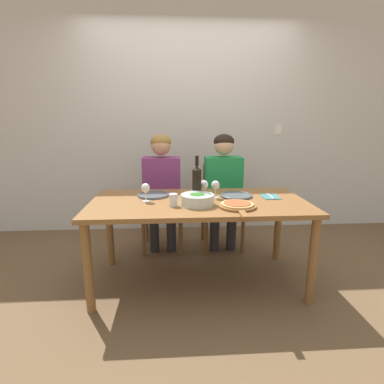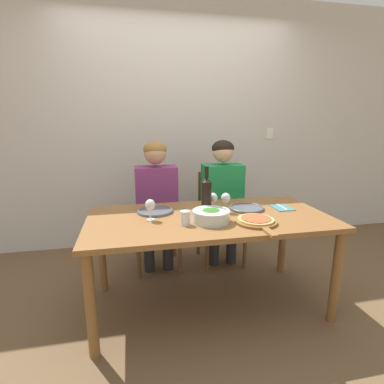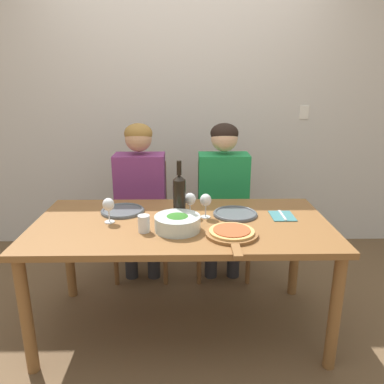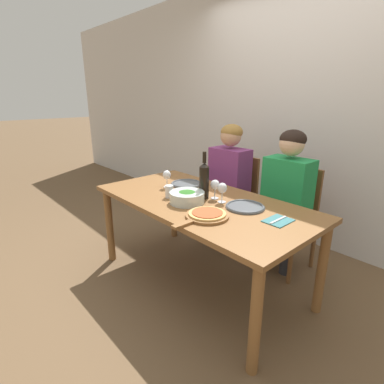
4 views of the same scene
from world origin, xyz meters
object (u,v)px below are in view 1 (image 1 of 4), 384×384
at_px(person_woman, 162,182).
at_px(fork_on_napkin, 270,197).
at_px(person_man, 223,182).
at_px(wine_glass_left, 145,189).
at_px(wine_bottle, 197,182).
at_px(dinner_plate_left, 153,195).
at_px(pizza_on_board, 237,206).
at_px(water_tumbler, 173,200).
at_px(chair_left, 163,203).
at_px(broccoli_bowl, 197,199).
at_px(chair_right, 221,202).
at_px(wine_glass_centre, 204,186).
at_px(dinner_plate_right, 236,196).
at_px(wine_glass_right, 215,186).

distance_m(person_woman, fork_on_napkin, 1.12).
distance_m(person_man, fork_on_napkin, 0.67).
bearing_deg(fork_on_napkin, wine_glass_left, -175.54).
bearing_deg(wine_bottle, dinner_plate_left, 159.38).
bearing_deg(person_man, wine_glass_left, -137.66).
distance_m(pizza_on_board, fork_on_napkin, 0.46).
height_order(dinner_plate_left, pizza_on_board, pizza_on_board).
bearing_deg(water_tumbler, fork_on_napkin, 15.25).
distance_m(wine_glass_left, water_tumbler, 0.27).
bearing_deg(wine_glass_left, pizza_on_board, -16.98).
height_order(chair_left, wine_bottle, wine_bottle).
relative_size(chair_left, wine_bottle, 2.46).
distance_m(person_woman, wine_bottle, 0.72).
xyz_separation_m(person_woman, wine_bottle, (0.31, -0.64, 0.13)).
bearing_deg(fork_on_napkin, broccoli_bowl, -162.34).
relative_size(wine_bottle, dinner_plate_left, 1.32).
xyz_separation_m(chair_right, dinner_plate_left, (-0.69, -0.61, 0.24)).
bearing_deg(wine_glass_left, chair_left, 82.49).
bearing_deg(fork_on_napkin, wine_glass_centre, 178.67).
relative_size(wine_bottle, fork_on_napkin, 2.02).
relative_size(chair_left, dinner_plate_left, 3.25).
bearing_deg(person_woman, water_tumbler, -81.91).
distance_m(pizza_on_board, wine_glass_centre, 0.39).
relative_size(chair_left, pizza_on_board, 2.10).
height_order(person_man, dinner_plate_left, person_man).
relative_size(pizza_on_board, wine_glass_left, 2.83).
relative_size(dinner_plate_left, fork_on_napkin, 1.53).
height_order(person_man, pizza_on_board, person_man).
height_order(chair_left, water_tumbler, chair_left).
bearing_deg(chair_left, pizza_on_board, -59.12).
xyz_separation_m(wine_bottle, broccoli_bowl, (-0.01, -0.17, -0.10)).
distance_m(chair_right, dinner_plate_right, 0.72).
xyz_separation_m(chair_right, person_woman, (-0.64, -0.11, 0.25)).
distance_m(person_woman, wine_glass_left, 0.69).
relative_size(person_man, dinner_plate_left, 4.45).
xyz_separation_m(chair_right, wine_glass_left, (-0.74, -0.79, 0.34)).
bearing_deg(person_woman, broccoli_bowl, -69.30).
bearing_deg(wine_glass_right, dinner_plate_right, 11.46).
distance_m(dinner_plate_left, fork_on_napkin, 1.01).
distance_m(chair_left, dinner_plate_right, 0.97).
bearing_deg(dinner_plate_right, wine_bottle, -168.67).
bearing_deg(person_woman, chair_left, 90.00).
height_order(pizza_on_board, wine_glass_centre, wine_glass_centre).
distance_m(dinner_plate_right, wine_glass_centre, 0.30).
bearing_deg(wine_bottle, dinner_plate_right, 11.33).
height_order(chair_left, pizza_on_board, chair_left).
relative_size(dinner_plate_left, wine_glass_left, 1.83).
bearing_deg(broccoli_bowl, chair_right, 69.65).
height_order(person_man, water_tumbler, person_man).
bearing_deg(person_man, person_woman, 180.00).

